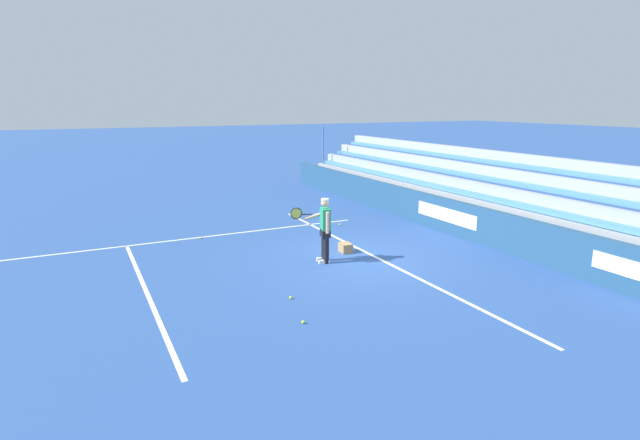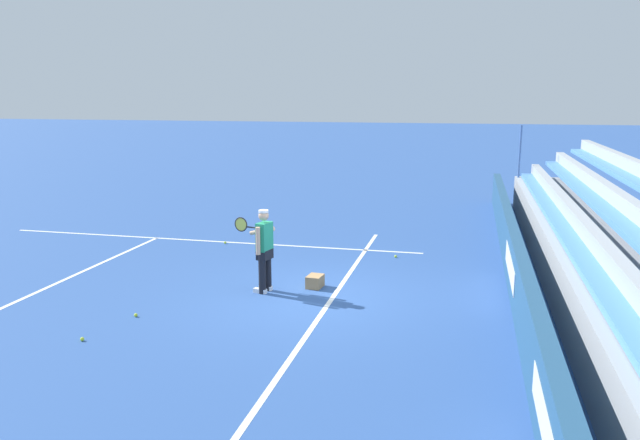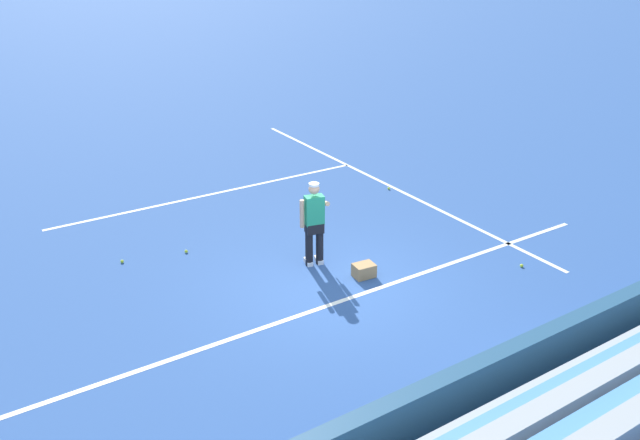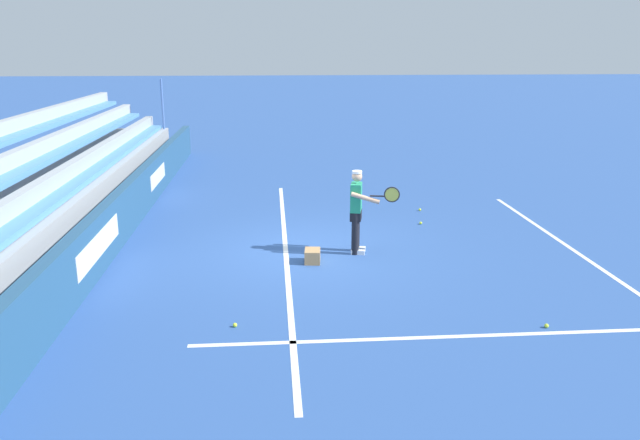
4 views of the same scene
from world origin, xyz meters
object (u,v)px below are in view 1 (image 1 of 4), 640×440
(tennis_player, at_px, (324,229))
(tennis_ball_on_baseline, at_px, (303,322))
(tennis_ball_far_left, at_px, (340,225))
(tennis_ball_near_player, at_px, (201,238))
(tennis_ball_toward_net, at_px, (291,298))
(ball_box_cardboard, at_px, (346,248))

(tennis_player, xyz_separation_m, tennis_ball_on_baseline, (-3.22, 2.08, -0.86))
(tennis_ball_on_baseline, bearing_deg, tennis_player, -32.91)
(tennis_ball_on_baseline, relative_size, tennis_ball_far_left, 1.00)
(tennis_ball_on_baseline, relative_size, tennis_ball_near_player, 1.00)
(tennis_ball_toward_net, bearing_deg, tennis_player, -42.49)
(ball_box_cardboard, xyz_separation_m, tennis_ball_toward_net, (-2.50, 2.76, -0.10))
(ball_box_cardboard, xyz_separation_m, tennis_ball_near_player, (3.24, 3.34, -0.10))
(ball_box_cardboard, bearing_deg, tennis_player, 118.92)
(tennis_ball_toward_net, bearing_deg, tennis_ball_far_left, -37.70)
(tennis_ball_toward_net, height_order, tennis_ball_far_left, same)
(tennis_ball_toward_net, bearing_deg, tennis_ball_near_player, 5.73)
(ball_box_cardboard, relative_size, tennis_ball_on_baseline, 6.06)
(ball_box_cardboard, xyz_separation_m, tennis_ball_on_baseline, (-3.74, 3.03, -0.10))
(tennis_player, distance_m, ball_box_cardboard, 1.33)
(tennis_player, relative_size, tennis_ball_near_player, 25.98)
(ball_box_cardboard, bearing_deg, tennis_ball_toward_net, 132.18)
(tennis_ball_on_baseline, bearing_deg, ball_box_cardboard, -39.01)
(tennis_player, bearing_deg, tennis_ball_on_baseline, 147.09)
(tennis_ball_near_player, height_order, tennis_ball_far_left, same)
(tennis_ball_near_player, xyz_separation_m, tennis_ball_far_left, (-0.39, -4.71, 0.00))
(tennis_ball_on_baseline, height_order, tennis_ball_far_left, same)
(ball_box_cardboard, relative_size, tennis_ball_toward_net, 6.06)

